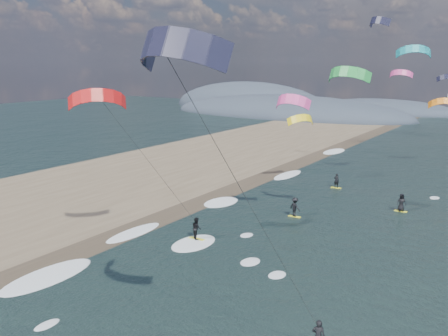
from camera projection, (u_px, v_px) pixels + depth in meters
The scene contains 7 objects.
wet_sand_strip at pixel (80, 251), 35.52m from camera, with size 3.00×240.00×0.00m, color #382D23.
coastal_hills at pixel (282, 111), 133.21m from camera, with size 80.00×41.00×15.00m.
kitesurfer_near_a at pixel (198, 119), 18.38m from camera, with size 7.76×8.58×14.96m.
kitesurfer_near_b at pixel (130, 143), 33.99m from camera, with size 6.96×9.23×12.27m.
far_kitesurfers at pixel (334, 201), 45.15m from camera, with size 9.04×12.29×1.73m.
bg_kite_field at pixel (417, 75), 64.10m from camera, with size 14.47×65.23×11.68m.
shoreline_surf at pixel (138, 235), 38.77m from camera, with size 2.40×79.40×0.11m.
Camera 1 is at (14.90, -12.43, 13.29)m, focal length 40.00 mm.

